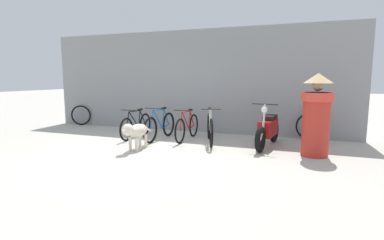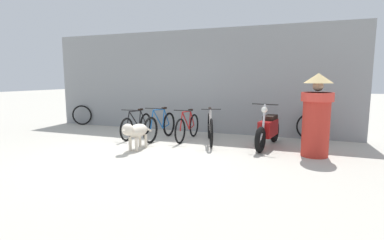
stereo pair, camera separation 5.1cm
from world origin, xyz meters
The scene contains 11 objects.
ground_plane centered at (0.00, 0.00, 0.00)m, with size 60.00×60.00×0.00m, color #B7B2A5.
shop_wall_back centered at (0.00, 3.02, 1.50)m, with size 9.46×0.20×3.00m.
bicycle_0 centered at (-1.00, 1.53, 0.33)m, with size 0.46×1.61×0.79m.
bicycle_1 centered at (-0.28, 1.52, 0.35)m, with size 0.46×1.67×0.86m.
bicycle_2 centered at (0.41, 1.71, 0.34)m, with size 0.46×1.58×0.82m.
bicycle_3 centered at (1.07, 1.57, 0.36)m, with size 0.67×1.65×0.89m.
motorcycle centered at (2.46, 1.61, 0.41)m, with size 0.58×1.81×1.04m.
stray_dog centered at (-0.26, 0.27, 0.43)m, with size 0.34×1.12×0.64m.
person_in_robes centered at (3.46, 1.11, 0.87)m, with size 0.89×0.89×1.70m.
spare_tire_left centered at (-3.90, 2.77, 0.34)m, with size 0.66×0.27×0.68m.
spare_tire_right centered at (3.40, 2.77, 0.36)m, with size 0.72×0.10×0.72m.
Camera 2 is at (3.22, -5.42, 1.60)m, focal length 28.00 mm.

